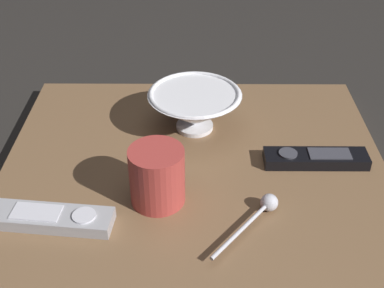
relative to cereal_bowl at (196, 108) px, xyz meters
name	(u,v)px	position (x,y,z in m)	size (l,w,h in m)	color
ground_plane	(193,177)	(0.11, 0.00, -0.08)	(6.00, 6.00, 0.00)	black
table	(193,170)	(0.11, 0.00, -0.06)	(0.55, 0.64, 0.03)	brown
cereal_bowl	(196,108)	(0.00, 0.00, 0.00)	(0.17, 0.17, 0.08)	silver
coffee_mug	(156,176)	(0.20, -0.06, 0.00)	(0.08, 0.08, 0.09)	#A53833
teaspoon	(262,208)	(0.23, 0.10, -0.03)	(0.13, 0.11, 0.03)	silver
tv_remote_near	(314,158)	(0.10, 0.20, -0.03)	(0.04, 0.17, 0.02)	black
tv_remote_far	(51,218)	(0.25, -0.21, -0.03)	(0.07, 0.18, 0.02)	#9E9EA3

